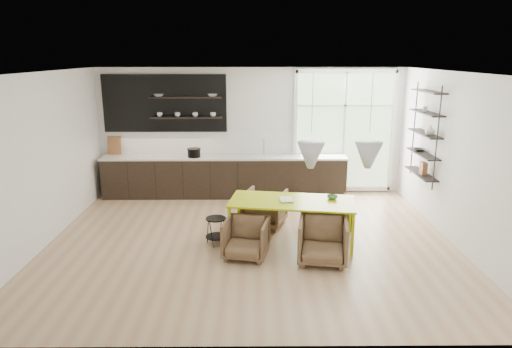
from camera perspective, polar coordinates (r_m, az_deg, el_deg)
name	(u,v)px	position (r m, az deg, el deg)	size (l,w,h in m)	color
room	(281,147)	(8.74, 3.12, 3.40)	(7.02, 6.01, 2.91)	tan
kitchen_run	(221,170)	(10.49, -4.44, 0.46)	(5.54, 0.69, 2.75)	black
right_shelving	(425,136)	(9.37, 20.37, 4.45)	(0.26, 1.22, 1.90)	black
dining_table	(292,203)	(7.80, 4.54, -3.69)	(2.23, 1.27, 0.77)	#A9BB07
armchair_back_left	(265,208)	(8.69, 1.09, -4.29)	(0.74, 0.76, 0.69)	brown
armchair_back_right	(332,213)	(8.64, 9.48, -4.84)	(0.67, 0.69, 0.62)	brown
armchair_front_left	(246,238)	(7.38, -1.25, -8.04)	(0.68, 0.70, 0.64)	brown
armchair_front_right	(323,241)	(7.28, 8.35, -8.27)	(0.75, 0.77, 0.70)	brown
wire_stool	(216,227)	(7.91, -5.01, -6.63)	(0.37, 0.37, 0.47)	black
table_book	(280,200)	(7.76, 2.99, -3.23)	(0.22, 0.30, 0.03)	white
table_bowl	(332,197)	(7.94, 9.51, -2.89)	(0.19, 0.19, 0.06)	#417343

